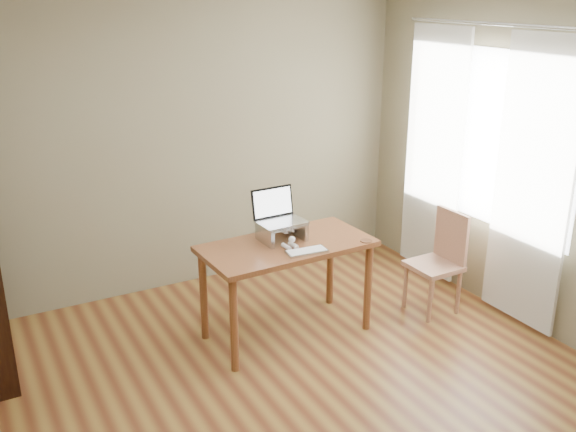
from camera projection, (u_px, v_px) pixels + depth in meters
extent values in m
cube|color=#5A2C17|center=(328.00, 412.00, 4.08)|extent=(4.00, 4.50, 0.02)
cube|color=#776D50|center=(191.00, 140.00, 5.51)|extent=(4.00, 0.02, 2.60)
cube|color=#776D50|center=(572.00, 172.00, 4.55)|extent=(0.02, 4.50, 2.60)
cube|color=white|center=(487.00, 137.00, 5.16)|extent=(0.01, 1.80, 1.40)
cube|color=white|center=(532.00, 185.00, 4.77)|extent=(0.03, 0.70, 2.20)
cube|color=white|center=(433.00, 154.00, 5.67)|extent=(0.03, 0.70, 2.20)
cylinder|color=silver|center=(493.00, 24.00, 4.84)|extent=(0.03, 1.90, 0.03)
cube|color=brown|center=(287.00, 246.00, 4.75)|extent=(1.29, 0.68, 0.04)
cylinder|color=brown|center=(204.00, 295.00, 4.83)|extent=(0.06, 0.06, 0.71)
cylinder|color=brown|center=(332.00, 265.00, 5.35)|extent=(0.06, 0.06, 0.71)
cylinder|color=brown|center=(231.00, 324.00, 4.41)|extent=(0.06, 0.06, 0.71)
cylinder|color=brown|center=(368.00, 289.00, 4.93)|extent=(0.06, 0.06, 0.71)
cube|color=silver|center=(264.00, 236.00, 4.73)|extent=(0.03, 0.25, 0.12)
cube|color=silver|center=(299.00, 229.00, 4.86)|extent=(0.03, 0.25, 0.12)
cube|color=silver|center=(282.00, 224.00, 4.77)|extent=(0.32, 0.25, 0.01)
cube|color=silver|center=(282.00, 222.00, 4.77)|extent=(0.35, 0.25, 0.02)
cube|color=black|center=(273.00, 202.00, 4.84)|extent=(0.34, 0.06, 0.23)
cube|color=white|center=(273.00, 202.00, 4.83)|extent=(0.31, 0.05, 0.20)
cube|color=silver|center=(307.00, 252.00, 4.58)|extent=(0.31, 0.16, 0.02)
cube|color=white|center=(307.00, 250.00, 4.58)|extent=(0.29, 0.13, 0.00)
cylinder|color=brown|center=(366.00, 241.00, 4.79)|extent=(0.09, 0.09, 0.01)
ellipsoid|color=#463E37|center=(276.00, 231.00, 4.80)|extent=(0.19, 0.42, 0.14)
ellipsoid|color=#463E37|center=(269.00, 227.00, 4.89)|extent=(0.16, 0.17, 0.13)
ellipsoid|color=#463E37|center=(288.00, 236.00, 4.63)|extent=(0.11, 0.10, 0.10)
ellipsoid|color=silver|center=(285.00, 239.00, 4.68)|extent=(0.10, 0.10, 0.09)
sphere|color=silver|center=(290.00, 240.00, 4.61)|extent=(0.05, 0.05, 0.05)
cone|color=#463E37|center=(284.00, 230.00, 4.61)|extent=(0.03, 0.04, 0.05)
cone|color=#463E37|center=(291.00, 229.00, 4.63)|extent=(0.03, 0.04, 0.05)
cylinder|color=silver|center=(285.00, 247.00, 4.64)|extent=(0.03, 0.10, 0.03)
cylinder|color=silver|center=(292.00, 246.00, 4.66)|extent=(0.03, 0.10, 0.03)
cylinder|color=#463E37|center=(278.00, 229.00, 4.96)|extent=(0.15, 0.22, 0.03)
cube|color=tan|center=(433.00, 266.00, 5.22)|extent=(0.38, 0.38, 0.04)
cylinder|color=tan|center=(430.00, 300.00, 5.09)|extent=(0.04, 0.04, 0.40)
cylinder|color=tan|center=(458.00, 291.00, 5.23)|extent=(0.04, 0.04, 0.40)
cylinder|color=tan|center=(405.00, 285.00, 5.34)|extent=(0.04, 0.04, 0.40)
cylinder|color=tan|center=(434.00, 278.00, 5.48)|extent=(0.04, 0.04, 0.40)
cube|color=tan|center=(452.00, 237.00, 5.22)|extent=(0.04, 0.36, 0.45)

